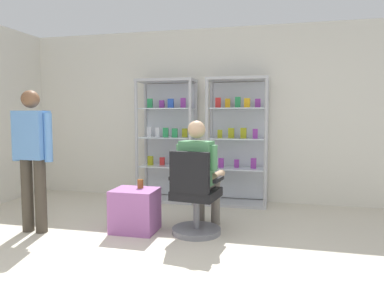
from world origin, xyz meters
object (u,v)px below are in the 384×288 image
(display_cabinet_left, at_px, (168,139))
(storage_crate, at_px, (135,210))
(tea_glass, at_px, (140,184))
(standing_customer, at_px, (32,152))
(office_chair, at_px, (195,200))
(display_cabinet_right, at_px, (237,140))
(seated_shopkeeper, at_px, (200,170))

(display_cabinet_left, xyz_separation_m, storage_crate, (0.09, -1.57, -0.72))
(tea_glass, height_order, standing_customer, standing_customer)
(office_chair, xyz_separation_m, standing_customer, (-1.83, -0.32, 0.54))
(office_chair, relative_size, storage_crate, 1.90)
(display_cabinet_left, bearing_deg, storage_crate, -86.86)
(display_cabinet_right, relative_size, storage_crate, 3.76)
(office_chair, xyz_separation_m, seated_shopkeeper, (0.02, 0.16, 0.32))
(office_chair, height_order, tea_glass, office_chair)
(seated_shopkeeper, distance_m, tea_glass, 0.72)
(display_cabinet_left, xyz_separation_m, standing_customer, (-1.04, -1.86, -0.03))
(seated_shopkeeper, xyz_separation_m, storage_crate, (-0.73, -0.20, -0.47))
(office_chair, bearing_deg, seated_shopkeeper, 81.79)
(display_cabinet_left, distance_m, display_cabinet_right, 1.10)
(seated_shopkeeper, relative_size, standing_customer, 0.79)
(storage_crate, bearing_deg, office_chair, 3.04)
(display_cabinet_right, bearing_deg, standing_customer, -139.02)
(display_cabinet_left, height_order, display_cabinet_right, same)
(display_cabinet_right, height_order, storage_crate, display_cabinet_right)
(display_cabinet_right, bearing_deg, office_chair, -101.43)
(display_cabinet_right, height_order, standing_customer, display_cabinet_right)
(seated_shopkeeper, distance_m, storage_crate, 0.89)
(display_cabinet_left, height_order, standing_customer, display_cabinet_left)
(storage_crate, distance_m, tea_glass, 0.31)
(display_cabinet_left, xyz_separation_m, display_cabinet_right, (1.10, 0.00, 0.00))
(tea_glass, bearing_deg, display_cabinet_left, 94.76)
(display_cabinet_left, xyz_separation_m, office_chair, (0.79, -1.53, -0.57))
(seated_shopkeeper, bearing_deg, office_chair, -98.21)
(display_cabinet_right, distance_m, storage_crate, 2.00)
(seated_shopkeeper, relative_size, tea_glass, 12.50)
(storage_crate, bearing_deg, seated_shopkeeper, 15.32)
(display_cabinet_left, bearing_deg, seated_shopkeeper, -59.36)
(tea_glass, relative_size, standing_customer, 0.06)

